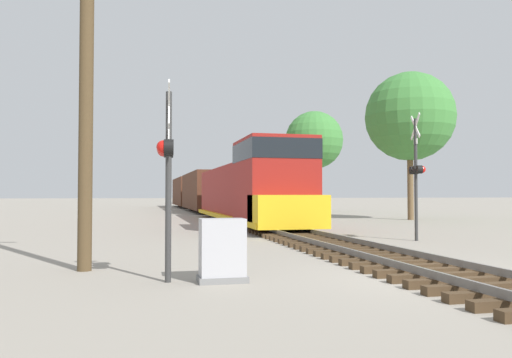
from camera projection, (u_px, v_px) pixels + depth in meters
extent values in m
plane|color=gray|center=(440.00, 278.00, 10.15)|extent=(400.00, 400.00, 0.00)
cube|color=#42301E|center=(491.00, 288.00, 8.69)|extent=(2.60, 0.22, 0.16)
cube|color=#42301E|center=(468.00, 282.00, 9.28)|extent=(2.60, 0.22, 0.16)
cube|color=#42301E|center=(449.00, 277.00, 9.86)|extent=(2.60, 0.22, 0.16)
cube|color=#42301E|center=(432.00, 272.00, 10.44)|extent=(2.60, 0.22, 0.16)
cube|color=#42301E|center=(416.00, 268.00, 11.03)|extent=(2.60, 0.22, 0.16)
cube|color=#42301E|center=(402.00, 264.00, 11.61)|extent=(2.60, 0.22, 0.16)
cube|color=#42301E|center=(390.00, 261.00, 12.20)|extent=(2.60, 0.22, 0.16)
cube|color=#42301E|center=(378.00, 258.00, 12.78)|extent=(2.60, 0.22, 0.16)
cube|color=#42301E|center=(368.00, 255.00, 13.36)|extent=(2.60, 0.22, 0.16)
cube|color=#42301E|center=(358.00, 252.00, 13.95)|extent=(2.60, 0.22, 0.16)
cube|color=#42301E|center=(349.00, 250.00, 14.53)|extent=(2.60, 0.22, 0.16)
cube|color=#42301E|center=(341.00, 248.00, 15.12)|extent=(2.60, 0.22, 0.16)
cube|color=#42301E|center=(334.00, 246.00, 15.70)|extent=(2.60, 0.22, 0.16)
cube|color=#42301E|center=(327.00, 244.00, 16.28)|extent=(2.60, 0.22, 0.16)
cube|color=#42301E|center=(320.00, 242.00, 16.87)|extent=(2.60, 0.22, 0.16)
cube|color=#42301E|center=(314.00, 241.00, 17.45)|extent=(2.60, 0.22, 0.16)
cube|color=#42301E|center=(309.00, 239.00, 18.04)|extent=(2.60, 0.22, 0.16)
cube|color=#42301E|center=(303.00, 238.00, 18.62)|extent=(2.60, 0.22, 0.16)
cube|color=#42301E|center=(298.00, 236.00, 19.20)|extent=(2.60, 0.22, 0.16)
cube|color=#42301E|center=(294.00, 235.00, 19.79)|extent=(2.60, 0.22, 0.16)
cube|color=#42301E|center=(289.00, 234.00, 20.37)|extent=(2.60, 0.22, 0.16)
cube|color=#42301E|center=(285.00, 233.00, 20.96)|extent=(2.60, 0.22, 0.16)
cube|color=#42301E|center=(281.00, 232.00, 21.54)|extent=(2.60, 0.22, 0.16)
cube|color=#42301E|center=(277.00, 231.00, 22.12)|extent=(2.60, 0.22, 0.16)
cube|color=#42301E|center=(274.00, 230.00, 22.71)|extent=(2.60, 0.22, 0.16)
cube|color=#42301E|center=(270.00, 229.00, 23.29)|extent=(2.60, 0.22, 0.16)
cube|color=#42301E|center=(267.00, 228.00, 23.87)|extent=(2.60, 0.22, 0.16)
cube|color=#42301E|center=(264.00, 227.00, 24.46)|extent=(2.60, 0.22, 0.16)
cube|color=#42301E|center=(261.00, 226.00, 25.04)|extent=(2.60, 0.22, 0.16)
cube|color=#42301E|center=(258.00, 226.00, 25.63)|extent=(2.60, 0.22, 0.16)
cube|color=#42301E|center=(256.00, 225.00, 26.21)|extent=(2.60, 0.22, 0.16)
cube|color=#42301E|center=(253.00, 224.00, 26.79)|extent=(2.60, 0.22, 0.16)
cube|color=#42301E|center=(251.00, 224.00, 27.38)|extent=(2.60, 0.22, 0.16)
cube|color=#42301E|center=(248.00, 223.00, 27.96)|extent=(2.60, 0.22, 0.16)
cube|color=#42301E|center=(246.00, 222.00, 28.55)|extent=(2.60, 0.22, 0.16)
cube|color=#42301E|center=(244.00, 222.00, 29.13)|extent=(2.60, 0.22, 0.16)
cube|color=slate|center=(408.00, 268.00, 9.99)|extent=(0.07, 160.00, 0.15)
cube|color=slate|center=(471.00, 265.00, 10.32)|extent=(0.07, 160.00, 0.15)
cube|color=maroon|center=(235.00, 192.00, 32.12)|extent=(2.56, 13.83, 3.04)
cube|color=maroon|center=(274.00, 182.00, 22.72)|extent=(3.02, 4.35, 3.90)
cube|color=black|center=(274.00, 152.00, 22.76)|extent=(3.05, 4.39, 0.86)
cube|color=gold|center=(288.00, 211.00, 20.57)|extent=(3.02, 1.98, 1.37)
cube|color=gold|center=(244.00, 216.00, 29.20)|extent=(3.08, 19.36, 0.24)
cube|color=black|center=(272.00, 220.00, 22.95)|extent=(1.58, 2.20, 1.00)
cube|color=black|center=(225.00, 211.00, 35.45)|extent=(1.58, 2.20, 1.00)
cube|color=#4C2819|center=(204.00, 191.00, 47.60)|extent=(2.86, 14.40, 3.41)
cube|color=black|center=(210.00, 209.00, 43.00)|extent=(1.58, 2.20, 0.90)
cube|color=black|center=(198.00, 206.00, 52.10)|extent=(1.58, 2.20, 0.90)
cube|color=#4C2819|center=(188.00, 192.00, 63.34)|extent=(2.86, 14.40, 3.41)
cube|color=black|center=(191.00, 205.00, 58.74)|extent=(1.58, 2.20, 0.90)
cube|color=black|center=(184.00, 203.00, 67.85)|extent=(1.58, 2.20, 0.90)
cylinder|color=#333333|center=(168.00, 186.00, 9.74)|extent=(0.12, 0.12, 3.72)
cube|color=white|center=(169.00, 107.00, 9.78)|extent=(0.08, 0.93, 0.93)
cube|color=white|center=(169.00, 107.00, 9.78)|extent=(0.08, 0.93, 0.93)
cube|color=black|center=(169.00, 149.00, 9.76)|extent=(0.11, 0.86, 0.06)
cylinder|color=black|center=(169.00, 150.00, 10.10)|extent=(0.20, 0.31, 0.30)
sphere|color=red|center=(164.00, 150.00, 10.08)|extent=(0.26, 0.26, 0.26)
cylinder|color=black|center=(169.00, 149.00, 9.76)|extent=(0.20, 0.31, 0.30)
sphere|color=red|center=(163.00, 149.00, 9.74)|extent=(0.26, 0.26, 0.26)
cylinder|color=black|center=(169.00, 147.00, 9.41)|extent=(0.20, 0.31, 0.30)
sphere|color=red|center=(163.00, 147.00, 9.40)|extent=(0.26, 0.26, 0.26)
cube|color=white|center=(169.00, 135.00, 9.77)|extent=(0.05, 0.32, 0.20)
cylinder|color=#333333|center=(416.00, 179.00, 18.32)|extent=(0.12, 0.12, 4.50)
cube|color=white|center=(415.00, 127.00, 18.38)|extent=(0.21, 0.92, 0.93)
cube|color=white|center=(415.00, 127.00, 18.38)|extent=(0.21, 0.92, 0.93)
cube|color=black|center=(416.00, 170.00, 18.33)|extent=(0.22, 0.86, 0.06)
cylinder|color=black|center=(419.00, 169.00, 17.98)|extent=(0.23, 0.33, 0.30)
sphere|color=red|center=(422.00, 169.00, 17.99)|extent=(0.26, 0.26, 0.26)
cylinder|color=black|center=(416.00, 170.00, 18.33)|extent=(0.23, 0.33, 0.30)
sphere|color=red|center=(418.00, 170.00, 18.33)|extent=(0.26, 0.26, 0.26)
cylinder|color=black|center=(412.00, 170.00, 18.68)|extent=(0.23, 0.33, 0.30)
sphere|color=red|center=(415.00, 170.00, 18.68)|extent=(0.26, 0.26, 0.26)
cube|color=white|center=(416.00, 141.00, 18.36)|extent=(0.09, 0.32, 0.20)
cube|color=slate|center=(222.00, 279.00, 9.72)|extent=(0.96, 0.59, 0.12)
cube|color=#ADADB2|center=(222.00, 247.00, 9.74)|extent=(0.87, 0.54, 1.11)
cylinder|color=#4C3A23|center=(86.00, 95.00, 11.24)|extent=(0.31, 0.31, 7.90)
cylinder|color=brown|center=(410.00, 181.00, 33.14)|extent=(0.40, 0.40, 5.12)
sphere|color=#3D7F38|center=(410.00, 116.00, 33.27)|extent=(5.91, 5.91, 5.91)
cylinder|color=brown|center=(314.00, 184.00, 49.19)|extent=(0.39, 0.39, 5.35)
sphere|color=#3D7F38|center=(314.00, 140.00, 49.32)|extent=(5.70, 5.70, 5.70)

